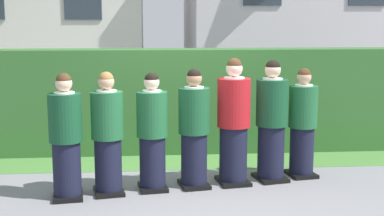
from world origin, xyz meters
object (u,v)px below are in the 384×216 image
(student_front_row_0, at_px, (66,140))
(student_front_row_6, at_px, (302,125))
(student_front_row_5, at_px, (271,124))
(student_front_row_3, at_px, (194,131))
(student_front_row_1, at_px, (108,136))
(student_front_row_2, at_px, (152,135))
(student_in_red_blazer, at_px, (234,124))

(student_front_row_0, height_order, student_front_row_6, student_front_row_0)
(student_front_row_5, bearing_deg, student_front_row_3, -168.61)
(student_front_row_1, distance_m, student_front_row_6, 2.72)
(student_front_row_3, bearing_deg, student_front_row_5, 11.39)
(student_front_row_1, relative_size, student_front_row_6, 1.01)
(student_front_row_2, xyz_separation_m, student_front_row_3, (0.55, 0.08, 0.02))
(student_front_row_1, relative_size, student_front_row_5, 0.94)
(student_front_row_2, xyz_separation_m, student_front_row_6, (2.10, 0.44, 0.00))
(student_front_row_2, distance_m, student_in_red_blazer, 1.10)
(student_in_red_blazer, distance_m, student_front_row_6, 1.05)
(student_front_row_0, bearing_deg, student_front_row_1, 16.16)
(student_front_row_1, bearing_deg, student_front_row_0, -163.84)
(student_front_row_3, relative_size, student_front_row_6, 1.02)
(student_front_row_0, distance_m, student_front_row_6, 3.23)
(student_front_row_0, xyz_separation_m, student_front_row_2, (1.05, 0.27, -0.01))
(student_front_row_5, bearing_deg, student_in_red_blazer, -167.98)
(student_front_row_0, relative_size, student_in_red_blazer, 0.92)
(student_in_red_blazer, bearing_deg, student_front_row_2, -170.60)
(student_front_row_3, xyz_separation_m, student_front_row_6, (1.55, 0.36, -0.02))
(student_front_row_0, bearing_deg, student_front_row_3, 12.12)
(student_front_row_2, bearing_deg, student_front_row_0, -165.81)
(student_in_red_blazer, bearing_deg, student_front_row_3, -169.24)
(student_front_row_1, distance_m, student_in_red_blazer, 1.67)
(student_front_row_5, relative_size, student_front_row_6, 1.08)
(student_front_row_2, bearing_deg, student_front_row_5, 10.28)
(student_front_row_1, height_order, student_front_row_5, student_front_row_5)
(student_front_row_3, bearing_deg, student_front_row_1, -169.72)
(student_front_row_1, bearing_deg, student_in_red_blazer, 10.44)
(student_front_row_3, relative_size, student_in_red_blazer, 0.93)
(student_front_row_0, height_order, student_in_red_blazer, student_in_red_blazer)
(student_front_row_0, relative_size, student_front_row_2, 1.02)
(student_front_row_0, height_order, student_front_row_5, student_front_row_5)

